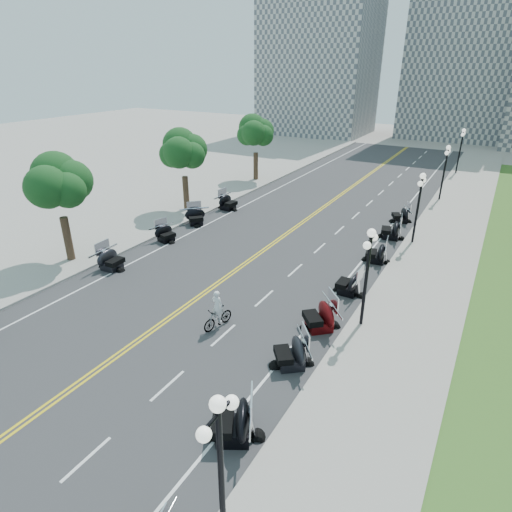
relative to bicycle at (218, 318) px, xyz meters
The scene contains 47 objects.
ground 2.69m from the bicycle, behind, with size 160.00×160.00×0.00m, color gray.
road 9.91m from the bicycle, 105.18° to the left, with size 16.00×90.00×0.01m, color #333335.
centerline_yellow_a 9.94m from the bicycle, 105.85° to the left, with size 0.12×90.00×0.00m, color yellow.
centerline_yellow_b 9.88m from the bicycle, 104.51° to the left, with size 0.12×90.00×0.00m, color yellow.
edge_line_north 10.30m from the bicycle, 68.27° to the left, with size 0.12×90.00×0.00m, color white.
edge_line_south 13.13m from the bicycle, 133.27° to the left, with size 0.12×90.00×0.00m, color white.
lane_dash_4 8.49m from the bicycle, 85.89° to the right, with size 0.12×2.00×0.00m, color white.
lane_dash_5 4.52m from the bicycle, 82.22° to the right, with size 0.12×2.00×0.00m, color white.
lane_dash_6 0.92m from the bicycle, 36.36° to the right, with size 0.12×2.00×0.00m, color white.
lane_dash_7 3.64m from the bicycle, 80.30° to the left, with size 0.12×2.00×0.00m, color white.
lane_dash_8 7.60m from the bicycle, 85.40° to the left, with size 0.12×2.00×0.00m, color white.
lane_dash_9 11.58m from the bicycle, 86.99° to the left, with size 0.12×2.00×0.00m, color white.
lane_dash_10 15.57m from the bicycle, 87.76° to the left, with size 0.12×2.00×0.00m, color white.
lane_dash_11 19.57m from the bicycle, 88.22° to the left, with size 0.12×2.00×0.00m, color white.
lane_dash_12 23.57m from the bicycle, 88.52° to the left, with size 0.12×2.00×0.00m, color white.
lane_dash_13 27.56m from the bicycle, 88.74° to the left, with size 0.12×2.00×0.00m, color white.
lane_dash_14 31.56m from the bicycle, 88.90° to the left, with size 0.12×2.00×0.00m, color white.
lane_dash_15 35.56m from the bicycle, 89.02° to the left, with size 0.12×2.00×0.00m, color white.
lane_dash_16 39.56m from the bicycle, 89.12° to the left, with size 0.12×2.00×0.00m, color white.
lane_dash_17 43.56m from the bicycle, 89.20° to the left, with size 0.12×2.00×0.00m, color white.
lane_dash_18 47.56m from the bicycle, 89.27° to the left, with size 0.12×2.00×0.00m, color white.
lane_dash_19 51.56m from the bicycle, 89.33° to the left, with size 0.12×2.00×0.00m, color white.
sidewalk_north 12.41m from the bicycle, 50.38° to the left, with size 5.00×90.00×0.15m, color #9E9991.
sidewalk_south 16.21m from the bicycle, 143.88° to the left, with size 5.00×90.00×0.15m, color #9E9991.
distant_block_a 66.09m from the bicycle, 108.50° to the left, with size 18.00×14.00×26.00m, color gray.
distant_block_b 69.10m from the bicycle, 88.81° to the left, with size 16.00×12.00×30.00m, color gray.
street_lamp_1 10.57m from the bicycle, 54.58° to the right, with size 0.50×1.20×4.90m, color black, non-canonical shape.
street_lamp_2 7.28m from the bicycle, 30.60° to the left, with size 0.50×1.20×4.90m, color black, non-canonical shape.
street_lamp_3 16.80m from the bicycle, 68.88° to the left, with size 0.50×1.20×4.90m, color black, non-canonical shape.
street_lamp_4 28.28m from the bicycle, 77.70° to the left, with size 0.50×1.20×4.90m, color black, non-canonical shape.
street_lamp_5 40.06m from the bicycle, 81.36° to the left, with size 0.50×1.20×4.90m, color black, non-canonical shape.
tree_2 13.37m from the bicycle, behind, with size 4.80×4.80×9.20m, color #235619, non-canonical shape.
tree_3 18.97m from the bicycle, 132.90° to the left, with size 4.80×4.80×9.20m, color #235619, non-canonical shape.
tree_4 28.80m from the bicycle, 116.23° to the left, with size 4.80×4.80×9.20m, color #235619, non-canonical shape.
motorcycle_n_4 6.81m from the bicycle, 51.09° to the right, with size 2.23×2.23×1.56m, color black, non-canonical shape.
motorcycle_n_5 4.41m from the bicycle, 11.10° to the right, with size 2.07×2.07×1.45m, color black, non-canonical shape.
motorcycle_n_6 4.90m from the bicycle, 28.57° to the left, with size 2.20×2.20×1.54m, color #590A0C, non-canonical shape.
motorcycle_n_7 7.76m from the bicycle, 55.43° to the left, with size 1.97×1.97×1.38m, color black, non-canonical shape.
motorcycle_n_8 12.18m from the bicycle, 67.95° to the left, with size 2.00×2.00×1.40m, color black, non-canonical shape.
motorcycle_n_9 16.44m from the bicycle, 74.52° to the left, with size 2.13×2.13×1.49m, color black, non-canonical shape.
motorcycle_n_10 20.20m from the bicycle, 78.01° to the left, with size 1.92×1.92×1.35m, color black, non-canonical shape.
motorcycle_s_6 9.61m from the bicycle, 167.91° to the left, with size 2.04×2.04×1.43m, color black, non-canonical shape.
motorcycle_s_7 11.95m from the bicycle, 142.75° to the left, with size 1.85×1.85×1.29m, color black, non-canonical shape.
motorcycle_s_8 14.82m from the bicycle, 131.34° to the left, with size 2.01×2.01×1.41m, color black, non-canonical shape.
motorcycle_s_9 18.31m from the bicycle, 121.78° to the left, with size 2.07×2.07×1.45m, color black, non-canonical shape.
bicycle is the anchor object (origin of this frame).
cyclist_rider 1.37m from the bicycle, ahead, with size 0.61×0.40×1.66m, color white.
Camera 1 is at (12.95, -13.86, 11.80)m, focal length 30.00 mm.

